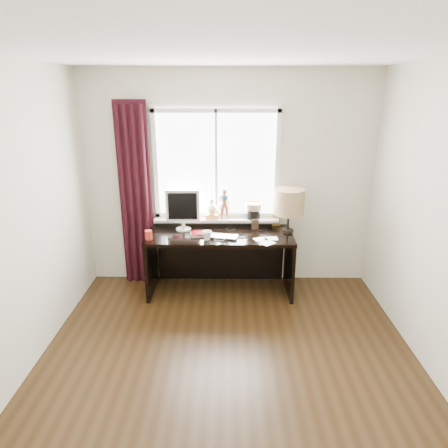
{
  "coord_description": "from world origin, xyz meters",
  "views": [
    {
      "loc": [
        -0.0,
        -2.76,
        2.37
      ],
      "look_at": [
        -0.05,
        1.25,
        1.0
      ],
      "focal_mm": 32.0,
      "sensor_mm": 36.0,
      "label": 1
    }
  ],
  "objects_px": {
    "desk": "(220,250)",
    "monitor": "(183,208)",
    "mug": "(207,235)",
    "table_lamp": "(289,202)",
    "laptop": "(222,237)",
    "red_cup": "(149,235)"
  },
  "relations": [
    {
      "from": "desk",
      "to": "red_cup",
      "type": "bearing_deg",
      "value": -160.29
    },
    {
      "from": "mug",
      "to": "table_lamp",
      "type": "relative_size",
      "value": 0.21
    },
    {
      "from": "mug",
      "to": "table_lamp",
      "type": "xyz_separation_m",
      "value": [
        0.94,
        0.27,
        0.31
      ]
    },
    {
      "from": "laptop",
      "to": "red_cup",
      "type": "relative_size",
      "value": 3.43
    },
    {
      "from": "red_cup",
      "to": "table_lamp",
      "type": "distance_m",
      "value": 1.65
    },
    {
      "from": "desk",
      "to": "table_lamp",
      "type": "distance_m",
      "value": 1.0
    },
    {
      "from": "mug",
      "to": "monitor",
      "type": "bearing_deg",
      "value": 132.67
    },
    {
      "from": "mug",
      "to": "table_lamp",
      "type": "distance_m",
      "value": 1.03
    },
    {
      "from": "laptop",
      "to": "monitor",
      "type": "relative_size",
      "value": 0.73
    },
    {
      "from": "laptop",
      "to": "monitor",
      "type": "distance_m",
      "value": 0.6
    },
    {
      "from": "monitor",
      "to": "mug",
      "type": "bearing_deg",
      "value": -47.33
    },
    {
      "from": "monitor",
      "to": "table_lamp",
      "type": "bearing_deg",
      "value": -2.73
    },
    {
      "from": "red_cup",
      "to": "desk",
      "type": "height_order",
      "value": "red_cup"
    },
    {
      "from": "red_cup",
      "to": "table_lamp",
      "type": "relative_size",
      "value": 0.2
    },
    {
      "from": "laptop",
      "to": "desk",
      "type": "relative_size",
      "value": 0.21
    },
    {
      "from": "mug",
      "to": "desk",
      "type": "xyz_separation_m",
      "value": [
        0.14,
        0.29,
        -0.3
      ]
    },
    {
      "from": "desk",
      "to": "monitor",
      "type": "height_order",
      "value": "monitor"
    },
    {
      "from": "laptop",
      "to": "red_cup",
      "type": "distance_m",
      "value": 0.83
    },
    {
      "from": "desk",
      "to": "monitor",
      "type": "relative_size",
      "value": 3.47
    },
    {
      "from": "laptop",
      "to": "desk",
      "type": "distance_m",
      "value": 0.35
    },
    {
      "from": "table_lamp",
      "to": "mug",
      "type": "bearing_deg",
      "value": -164.18
    },
    {
      "from": "desk",
      "to": "monitor",
      "type": "distance_m",
      "value": 0.69
    }
  ]
}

